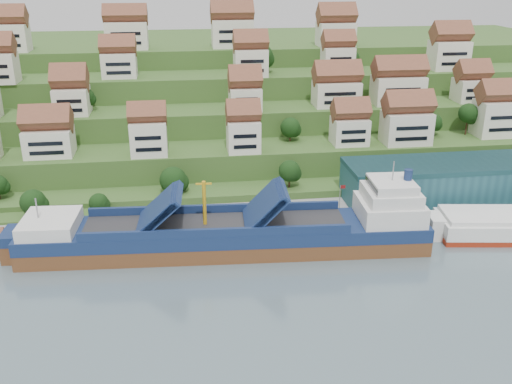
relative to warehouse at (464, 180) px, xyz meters
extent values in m
plane|color=slate|center=(-52.00, -17.00, -7.20)|extent=(300.00, 300.00, 0.00)
cube|color=gray|center=(-32.00, -2.00, -6.10)|extent=(180.00, 14.00, 2.20)
cube|color=gray|center=(-110.00, -5.00, -6.70)|extent=(45.00, 20.00, 1.00)
cube|color=#2D4C1E|center=(-52.00, 69.00, -5.20)|extent=(260.00, 128.00, 4.00)
cube|color=#2D4C1E|center=(-52.00, 74.00, -1.70)|extent=(260.00, 118.00, 11.00)
cube|color=#2D4C1E|center=(-52.00, 82.00, 1.80)|extent=(260.00, 102.00, 18.00)
cube|color=#2D4C1E|center=(-52.00, 90.00, 5.30)|extent=(260.00, 86.00, 25.00)
cube|color=#2D4C1E|center=(-52.00, 99.00, 8.30)|extent=(260.00, 68.00, 31.00)
cube|color=silver|center=(-103.51, 22.53, 7.32)|extent=(12.01, 8.57, 7.03)
cube|color=silver|center=(-77.95, 19.38, 8.26)|extent=(9.32, 7.03, 8.91)
cube|color=silver|center=(-53.31, 19.28, 7.96)|extent=(8.50, 7.62, 8.33)
cube|color=silver|center=(-23.62, 21.89, 7.41)|extent=(9.54, 7.73, 7.21)
cube|color=silver|center=(-7.98, 20.43, 8.15)|extent=(12.78, 8.26, 8.71)
cube|color=silver|center=(20.55, 24.26, 8.91)|extent=(11.89, 8.31, 10.22)
cube|color=silver|center=(-99.41, 38.12, 14.51)|extent=(9.37, 8.98, 7.42)
cube|color=silver|center=(-50.78, 36.63, 14.03)|extent=(8.98, 8.56, 6.46)
cube|color=silver|center=(-23.41, 37.77, 14.39)|extent=(13.32, 8.36, 7.18)
cube|color=silver|center=(-4.38, 37.95, 14.94)|extent=(15.08, 8.18, 8.28)
cube|color=silver|center=(19.06, 38.30, 14.19)|extent=(9.45, 8.04, 6.77)
cube|color=silver|center=(-87.20, 54.39, 21.50)|extent=(10.32, 7.30, 7.40)
cube|color=silver|center=(-47.25, 51.35, 21.91)|extent=(10.06, 7.79, 8.22)
cube|color=silver|center=(-19.22, 53.00, 21.84)|extent=(9.70, 7.14, 8.09)
cube|color=silver|center=(18.36, 54.17, 22.40)|extent=(11.76, 8.47, 9.19)
cube|color=silver|center=(-122.56, 72.02, 28.11)|extent=(11.68, 8.03, 8.62)
cube|color=silver|center=(-85.71, 72.32, 28.22)|extent=(13.61, 7.51, 8.83)
cube|color=silver|center=(-50.81, 72.16, 28.37)|extent=(13.63, 8.15, 9.13)
cube|color=silver|center=(-15.17, 71.45, 27.70)|extent=(12.37, 8.73, 7.80)
ellipsoid|color=#173712|center=(-42.73, 9.11, 1.23)|extent=(5.58, 5.58, 5.58)
ellipsoid|color=#173712|center=(-72.14, 9.29, 0.13)|extent=(6.81, 6.81, 6.81)
ellipsoid|color=#173712|center=(2.46, 26.11, 7.86)|extent=(5.03, 5.03, 5.03)
ellipsoid|color=#173712|center=(12.76, 26.11, 10.21)|extent=(5.64, 5.64, 5.64)
ellipsoid|color=#173712|center=(-39.26, 26.66, 7.72)|extent=(5.63, 5.63, 5.63)
ellipsoid|color=#173712|center=(-6.31, 42.83, 15.78)|extent=(4.97, 4.97, 4.97)
ellipsoid|color=#173712|center=(-101.60, 42.38, 15.13)|extent=(6.40, 6.40, 6.40)
ellipsoid|color=#173712|center=(-95.98, 40.97, 14.99)|extent=(4.87, 4.87, 4.87)
ellipsoid|color=#173712|center=(-43.19, 56.21, 23.12)|extent=(7.42, 7.42, 7.42)
ellipsoid|color=#173712|center=(-17.98, 58.94, 22.19)|extent=(5.40, 5.40, 5.40)
ellipsoid|color=#173712|center=(-13.20, 56.97, 21.81)|extent=(4.62, 4.62, 4.62)
ellipsoid|color=#173712|center=(-104.25, 2.00, -0.94)|extent=(5.99, 5.99, 5.99)
ellipsoid|color=#173712|center=(-89.58, 2.00, -1.94)|extent=(4.59, 4.59, 4.59)
cube|color=#22525D|center=(0.00, 0.00, 0.00)|extent=(60.00, 15.00, 10.00)
cylinder|color=gray|center=(-34.00, -7.00, -1.00)|extent=(0.16, 0.16, 8.00)
cube|color=maroon|center=(-33.40, -7.00, 2.60)|extent=(1.20, 0.05, 0.80)
cube|color=white|center=(-106.00, -5.50, -5.10)|extent=(2.40, 2.20, 2.20)
cube|color=brown|center=(-61.13, -15.61, -6.20)|extent=(86.36, 18.22, 5.50)
cube|color=navy|center=(-61.13, -15.61, -2.47)|extent=(86.37, 18.35, 2.86)
cube|color=silver|center=(-97.34, -13.47, 0.27)|extent=(11.71, 13.16, 2.86)
cube|color=#262628|center=(-63.32, -15.48, -1.04)|extent=(55.52, 14.43, 0.33)
cube|color=navy|center=(-75.39, -14.77, 2.69)|extent=(8.93, 12.60, 7.60)
cube|color=navy|center=(-53.45, -16.07, 2.69)|extent=(8.52, 12.57, 8.03)
cylinder|color=gold|center=(-65.52, -15.35, 3.79)|extent=(0.81, 0.81, 9.89)
cube|color=silver|center=(-26.02, -17.68, 1.04)|extent=(13.91, 13.29, 4.40)
cube|color=silver|center=(-26.02, -17.68, 4.56)|extent=(11.63, 11.84, 2.75)
cube|color=silver|center=(-26.02, -17.68, 6.87)|extent=(9.36, 10.39, 1.98)
cylinder|color=navy|center=(-22.73, -17.88, 8.96)|extent=(1.86, 1.86, 2.42)
cube|color=maroon|center=(2.53, -17.47, -6.58)|extent=(32.50, 15.64, 2.71)
cube|color=white|center=(2.53, -17.47, -4.29)|extent=(32.52, 15.76, 3.33)
cube|color=white|center=(2.53, -17.47, -2.20)|extent=(30.80, 14.29, 1.25)
camera|label=1|loc=(-69.62, -124.91, 50.05)|focal=40.00mm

